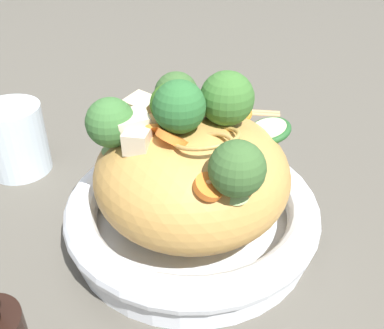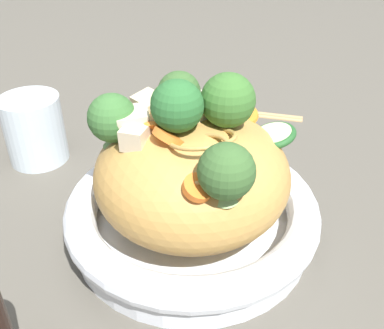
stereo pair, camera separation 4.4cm
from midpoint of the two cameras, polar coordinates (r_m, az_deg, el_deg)
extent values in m
plane|color=#534F45|center=(0.50, 2.57, -8.80)|extent=(3.00, 3.00, 0.00)
cylinder|color=white|center=(0.49, 2.60, -7.97)|extent=(0.25, 0.25, 0.02)
torus|color=white|center=(0.47, 2.68, -5.60)|extent=(0.27, 0.27, 0.03)
ellipsoid|color=#BC8B45|center=(0.45, 2.82, -1.36)|extent=(0.20, 0.20, 0.12)
torus|color=#BC8945|center=(0.43, 2.94, 3.42)|extent=(0.07, 0.07, 0.03)
torus|color=#B68A42|center=(0.46, 4.57, 5.93)|extent=(0.06, 0.06, 0.02)
torus|color=#C29247|center=(0.39, 4.56, 3.21)|extent=(0.08, 0.08, 0.02)
torus|color=tan|center=(0.38, 4.12, 0.60)|extent=(0.08, 0.08, 0.03)
cone|color=#99AB6B|center=(0.43, 7.41, 4.92)|extent=(0.03, 0.03, 0.01)
sphere|color=#396B2C|center=(0.41, 7.67, 8.01)|extent=(0.07, 0.07, 0.05)
cone|color=#93B076|center=(0.42, 0.37, 4.98)|extent=(0.02, 0.02, 0.01)
sphere|color=#396B1E|center=(0.41, 0.38, 7.44)|extent=(0.05, 0.05, 0.04)
cone|color=#8CB66B|center=(0.43, -6.95, 2.91)|extent=(0.03, 0.03, 0.02)
sphere|color=#396A32|center=(0.42, -7.18, 5.81)|extent=(0.06, 0.06, 0.05)
cone|color=#94B96E|center=(0.37, 7.66, -3.89)|extent=(0.03, 0.03, 0.01)
sphere|color=#375D2C|center=(0.36, 7.93, -0.99)|extent=(0.06, 0.06, 0.05)
cone|color=#92B26B|center=(0.41, 1.28, 4.01)|extent=(0.03, 0.03, 0.02)
sphere|color=#2A642F|center=(0.39, 1.33, 7.36)|extent=(0.06, 0.06, 0.05)
cone|color=#98B870|center=(0.44, 1.28, 6.22)|extent=(0.03, 0.03, 0.02)
sphere|color=#375D2C|center=(0.43, 1.32, 9.00)|extent=(0.06, 0.06, 0.04)
cylinder|color=orange|center=(0.36, 4.24, -3.07)|extent=(0.04, 0.04, 0.02)
cylinder|color=orange|center=(0.46, 1.38, 7.47)|extent=(0.03, 0.03, 0.02)
cylinder|color=orange|center=(0.41, -1.81, 4.47)|extent=(0.03, 0.02, 0.02)
cylinder|color=orange|center=(0.39, 0.20, 3.48)|extent=(0.04, 0.04, 0.02)
cylinder|color=orange|center=(0.47, 9.58, 5.99)|extent=(0.03, 0.03, 0.02)
cylinder|color=beige|center=(0.37, 7.81, -1.71)|extent=(0.04, 0.03, 0.03)
torus|color=#2E572A|center=(0.37, 7.81, -1.71)|extent=(0.05, 0.04, 0.03)
cylinder|color=beige|center=(0.44, 4.58, 6.87)|extent=(0.04, 0.04, 0.01)
torus|color=#245B2B|center=(0.44, 4.58, 6.87)|extent=(0.04, 0.04, 0.01)
cylinder|color=beige|center=(0.46, 13.04, 3.53)|extent=(0.05, 0.05, 0.02)
torus|color=#235626|center=(0.46, 13.04, 3.53)|extent=(0.06, 0.06, 0.02)
cylinder|color=beige|center=(0.38, 7.69, 0.39)|extent=(0.05, 0.05, 0.02)
torus|color=#2A4F25|center=(0.38, 7.69, 0.39)|extent=(0.05, 0.05, 0.02)
cube|color=beige|center=(0.43, 3.42, 7.02)|extent=(0.05, 0.04, 0.03)
cube|color=beige|center=(0.40, -4.06, 3.41)|extent=(0.03, 0.03, 0.02)
cube|color=beige|center=(0.48, -2.69, 7.10)|extent=(0.04, 0.04, 0.03)
cube|color=beige|center=(0.42, -4.39, 4.95)|extent=(0.04, 0.04, 0.03)
cylinder|color=tan|center=(0.74, 6.90, 6.97)|extent=(0.23, 0.02, 0.01)
cylinder|color=tan|center=(0.74, 6.79, 6.64)|extent=(0.23, 0.02, 0.01)
cylinder|color=silver|center=(0.62, -17.50, 4.23)|extent=(0.08, 0.08, 0.09)
camera|label=1|loc=(0.02, -87.14, 1.90)|focal=42.00mm
camera|label=2|loc=(0.02, 92.86, -1.90)|focal=42.00mm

